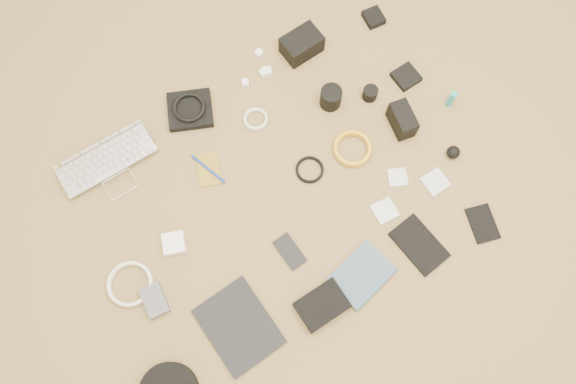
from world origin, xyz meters
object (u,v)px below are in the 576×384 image
phone (290,251)px  paperback (378,291)px  laptop (113,171)px  dslr_camera (302,45)px  tablet (239,326)px

phone → paperback: paperback is taller
laptop → dslr_camera: (0.82, 0.13, 0.03)m
laptop → paperback: (0.61, -0.80, -0.00)m
tablet → phone: size_ratio=2.20×
laptop → phone: 0.69m
laptop → paperback: size_ratio=1.79×
tablet → paperback: size_ratio=1.34×
tablet → phone: tablet is taller
paperback → phone: bearing=21.3°
dslr_camera → phone: dslr_camera is taller
laptop → tablet: 0.70m
laptop → tablet: laptop is taller
dslr_camera → phone: 0.78m
laptop → tablet: bearing=-81.9°
dslr_camera → phone: (-0.40, -0.67, -0.04)m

